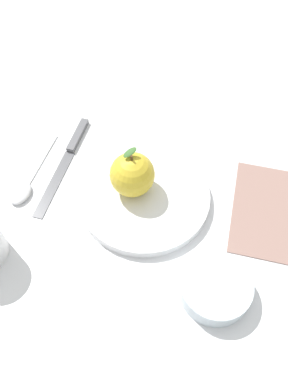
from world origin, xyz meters
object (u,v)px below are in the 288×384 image
object	(u,v)px
dinner_plate	(144,196)
side_bowl	(216,287)
knife	(68,156)
apple	(132,175)
linen_napkin	(264,209)
spoon	(25,185)

from	to	relation	value
dinner_plate	side_bowl	bearing A→B (deg)	-165.35
knife	apple	bearing A→B (deg)	-141.01
knife	linen_napkin	xyz separation A→B (m)	(-0.21, -0.29, -0.00)
knife	linen_napkin	distance (m)	0.36
dinner_plate	spoon	world-z (taller)	dinner_plate
knife	spoon	xyz separation A→B (m)	(-0.05, 0.08, 0.00)
dinner_plate	knife	xyz separation A→B (m)	(0.13, 0.11, -0.01)
apple	linen_napkin	xyz separation A→B (m)	(-0.10, -0.20, -0.05)
dinner_plate	linen_napkin	distance (m)	0.20
side_bowl	linen_napkin	distance (m)	0.17
spoon	linen_napkin	distance (m)	0.41
knife	side_bowl	bearing A→B (deg)	-153.84
dinner_plate	apple	xyz separation A→B (m)	(0.02, 0.01, 0.04)
side_bowl	apple	bearing A→B (deg)	17.41
linen_napkin	spoon	bearing A→B (deg)	66.15
apple	side_bowl	distance (m)	0.22
side_bowl	spoon	bearing A→B (deg)	41.30
spoon	linen_napkin	size ratio (longest dim) A/B	0.82
dinner_plate	knife	size ratio (longest dim) A/B	1.10
apple	spoon	size ratio (longest dim) A/B	0.57
apple	linen_napkin	world-z (taller)	apple
dinner_plate	linen_napkin	xyz separation A→B (m)	(-0.08, -0.18, -0.01)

